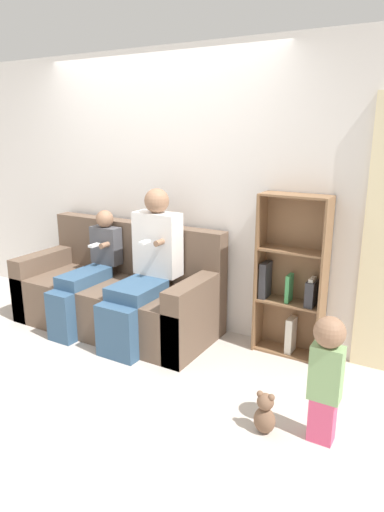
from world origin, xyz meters
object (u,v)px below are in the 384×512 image
object	(u,v)px
couch	(118,295)
toddler_standing	(326,371)
child_seated	(87,272)
bookshelf	(292,281)
adult_seated	(146,265)
teddy_bear	(265,414)

from	to	relation	value
couch	toddler_standing	bearing A→B (deg)	-18.01
child_seated	bookshelf	bearing A→B (deg)	14.83
child_seated	adult_seated	bearing A→B (deg)	5.92
couch	bookshelf	xyz separation A→B (m)	(1.59, 0.32, 0.32)
child_seated	toddler_standing	distance (m)	2.44
couch	adult_seated	bearing A→B (deg)	-12.77
couch	child_seated	bearing A→B (deg)	-145.94
couch	teddy_bear	world-z (taller)	couch
adult_seated	child_seated	world-z (taller)	adult_seated
couch	child_seated	size ratio (longest dim) A/B	1.78
couch	bookshelf	distance (m)	1.65
adult_seated	teddy_bear	xyz separation A→B (m)	(1.42, -0.72, -0.57)
child_seated	bookshelf	world-z (taller)	bookshelf
bookshelf	teddy_bear	world-z (taller)	bookshelf
child_seated	toddler_standing	world-z (taller)	child_seated
couch	bookshelf	size ratio (longest dim) A/B	1.43
adult_seated	toddler_standing	world-z (taller)	adult_seated
couch	child_seated	distance (m)	0.37
child_seated	bookshelf	distance (m)	1.88
adult_seated	child_seated	bearing A→B (deg)	-174.08
couch	toddler_standing	world-z (taller)	couch
couch	adult_seated	world-z (taller)	adult_seated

